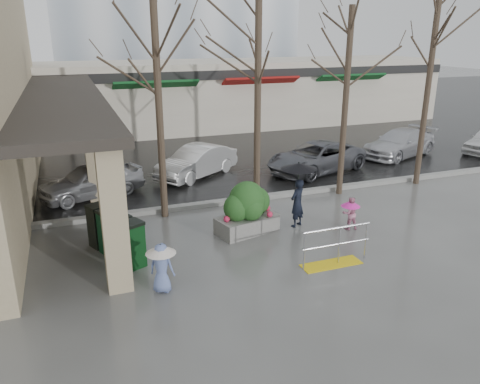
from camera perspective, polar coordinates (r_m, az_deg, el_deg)
ground at (r=12.72m, az=3.18°, el=-7.40°), size 120.00×120.00×0.00m
street_asphalt at (r=33.24m, az=-12.25°, el=8.67°), size 120.00×36.00×0.01m
curb at (r=16.14m, az=-2.47°, el=-1.27°), size 120.00×0.30×0.15m
canopy_slab at (r=18.55m, az=-21.25°, el=11.41°), size 2.80×18.00×0.25m
pillar_front at (r=10.69m, az=-15.10°, el=-3.07°), size 0.55×0.55×3.50m
pillar_back at (r=16.90m, az=-17.44°, el=4.72°), size 0.55×0.55×3.50m
storefront_row at (r=29.39m, az=-7.36°, el=11.62°), size 34.00×6.74×4.00m
handrail at (r=12.19m, az=11.41°, el=-7.03°), size 1.90×0.50×1.03m
tree_west at (r=14.29m, az=-10.21°, el=16.41°), size 3.20×3.20×6.80m
tree_midwest at (r=15.21m, az=2.25°, el=17.36°), size 3.20×3.20×7.00m
tree_mideast at (r=16.76m, az=13.12°, el=15.77°), size 3.20×3.20×6.50m
tree_east at (r=18.89m, az=22.57°, el=16.75°), size 3.20×3.20×7.20m
woman at (r=14.07m, az=7.06°, el=0.51°), size 1.08×1.08×2.04m
child_pink at (r=14.35m, az=13.28°, el=-2.25°), size 0.58×0.58×1.01m
child_blue at (r=10.78m, az=-9.56°, el=-8.56°), size 0.69×0.69×1.18m
planter at (r=13.70m, az=0.87°, el=-1.99°), size 1.96×1.31×1.57m
news_boxes at (r=12.72m, az=-14.98°, el=-5.03°), size 1.36×2.18×1.22m
car_a at (r=17.56m, az=-17.63°, el=1.42°), size 3.98×2.66×1.26m
car_b at (r=19.24m, az=-5.29°, el=3.71°), size 3.92×3.23×1.26m
car_c at (r=20.10m, az=9.27°, el=4.21°), size 4.95×3.34×1.26m
car_d at (r=23.71m, az=18.89°, el=5.66°), size 4.68×3.11×1.26m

